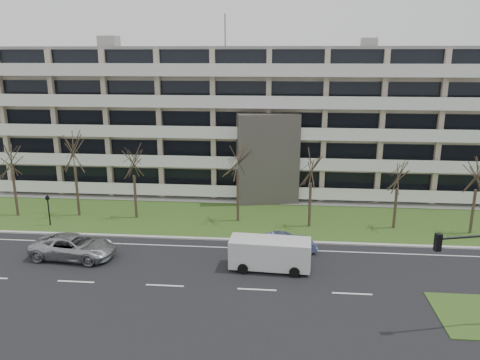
# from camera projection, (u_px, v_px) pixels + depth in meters

# --- Properties ---
(ground) EXTENTS (160.00, 160.00, 0.00)m
(ground) POSITION_uv_depth(u_px,v_px,m) (257.00, 290.00, 29.87)
(ground) COLOR black
(ground) RESTS_ON ground
(grass_verge) EXTENTS (90.00, 10.00, 0.06)m
(grass_verge) POSITION_uv_depth(u_px,v_px,m) (265.00, 220.00, 42.36)
(grass_verge) COLOR #2E4D19
(grass_verge) RESTS_ON ground
(curb) EXTENTS (90.00, 0.35, 0.12)m
(curb) POSITION_uv_depth(u_px,v_px,m) (262.00, 241.00, 37.55)
(curb) COLOR #B2B2AD
(curb) RESTS_ON ground
(sidewalk) EXTENTS (90.00, 2.00, 0.08)m
(sidewalk) POSITION_uv_depth(u_px,v_px,m) (267.00, 201.00, 47.65)
(sidewalk) COLOR #B2B2AD
(sidewalk) RESTS_ON ground
(lane_edge_line) EXTENTS (90.00, 0.12, 0.01)m
(lane_edge_line) POSITION_uv_depth(u_px,v_px,m) (261.00, 249.00, 36.12)
(lane_edge_line) COLOR white
(lane_edge_line) RESTS_ON ground
(apartment_building) EXTENTS (60.50, 15.10, 18.75)m
(apartment_building) POSITION_uv_depth(u_px,v_px,m) (270.00, 118.00, 52.23)
(apartment_building) COLOR tan
(apartment_building) RESTS_ON ground
(silver_pickup) EXTENTS (6.39, 3.33, 1.72)m
(silver_pickup) POSITION_uv_depth(u_px,v_px,m) (74.00, 247.00, 34.37)
(silver_pickup) COLOR #A7A9AF
(silver_pickup) RESTS_ON ground
(blue_sedan) EXTENTS (4.97, 3.03, 1.55)m
(blue_sedan) POSITION_uv_depth(u_px,v_px,m) (285.00, 244.00, 35.07)
(blue_sedan) COLOR #7686CE
(blue_sedan) RESTS_ON ground
(white_van) EXTENTS (5.71, 2.57, 2.17)m
(white_van) POSITION_uv_depth(u_px,v_px,m) (271.00, 252.00, 32.45)
(white_van) COLOR silver
(white_van) RESTS_ON ground
(pedestrian_signal) EXTENTS (0.28, 0.23, 2.82)m
(pedestrian_signal) POSITION_uv_depth(u_px,v_px,m) (48.00, 206.00, 40.53)
(pedestrian_signal) COLOR black
(pedestrian_signal) RESTS_ON ground
(tree_0) EXTENTS (3.56, 3.56, 7.12)m
(tree_0) POSITION_uv_depth(u_px,v_px,m) (11.00, 158.00, 42.04)
(tree_0) COLOR #382B21
(tree_0) RESTS_ON ground
(tree_1) EXTENTS (4.20, 4.20, 8.41)m
(tree_1) POSITION_uv_depth(u_px,v_px,m) (73.00, 147.00, 41.84)
(tree_1) COLOR #382B21
(tree_1) RESTS_ON ground
(tree_2) EXTENTS (3.60, 3.60, 7.21)m
(tree_2) POSITION_uv_depth(u_px,v_px,m) (133.00, 158.00, 41.45)
(tree_2) COLOR #382B21
(tree_2) RESTS_ON ground
(tree_3) EXTENTS (3.89, 3.89, 7.79)m
(tree_3) POSITION_uv_depth(u_px,v_px,m) (238.00, 155.00, 40.52)
(tree_3) COLOR #382B21
(tree_3) RESTS_ON ground
(tree_4) EXTENTS (3.54, 3.54, 7.08)m
(tree_4) POSITION_uv_depth(u_px,v_px,m) (311.00, 165.00, 39.34)
(tree_4) COLOR #382B21
(tree_4) RESTS_ON ground
(tree_5) EXTENTS (3.20, 3.20, 6.40)m
(tree_5) POSITION_uv_depth(u_px,v_px,m) (398.00, 173.00, 39.05)
(tree_5) COLOR #382B21
(tree_5) RESTS_ON ground
(tree_6) EXTENTS (3.43, 3.43, 6.86)m
(tree_6) POSITION_uv_depth(u_px,v_px,m) (478.00, 172.00, 37.80)
(tree_6) COLOR #382B21
(tree_6) RESTS_ON ground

